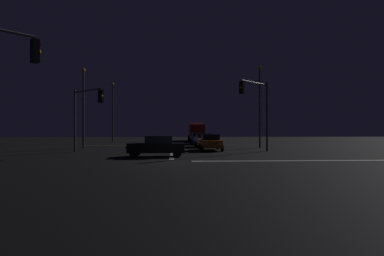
{
  "coord_description": "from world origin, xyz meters",
  "views": [
    {
      "loc": [
        0.23,
        -20.72,
        2.1
      ],
      "look_at": [
        1.95,
        11.94,
        2.16
      ],
      "focal_mm": 30.23,
      "sensor_mm": 36.0,
      "label": 1
    }
  ],
  "objects_px": {
    "streetlamp_right_near": "(260,100)",
    "box_truck": "(196,131)",
    "sedan_orange": "(210,142)",
    "streetlamp_left_far": "(113,108)",
    "traffic_signal_nw": "(86,107)",
    "sedan_black_crossing": "(157,146)",
    "traffic_signal_ne": "(257,102)",
    "sedan_blue": "(198,138)",
    "streetlamp_left_near": "(83,102)",
    "sedan_green": "(196,137)",
    "sedan_white": "(204,140)"
  },
  "relations": [
    {
      "from": "traffic_signal_nw",
      "to": "streetlamp_left_far",
      "type": "distance_m",
      "value": 22.67
    },
    {
      "from": "sedan_blue",
      "to": "traffic_signal_ne",
      "type": "distance_m",
      "value": 15.86
    },
    {
      "from": "traffic_signal_ne",
      "to": "traffic_signal_nw",
      "type": "bearing_deg",
      "value": -179.72
    },
    {
      "from": "streetlamp_left_near",
      "to": "sedan_white",
      "type": "bearing_deg",
      "value": 9.16
    },
    {
      "from": "sedan_green",
      "to": "sedan_black_crossing",
      "type": "bearing_deg",
      "value": -100.56
    },
    {
      "from": "sedan_white",
      "to": "traffic_signal_ne",
      "type": "xyz_separation_m",
      "value": [
        3.93,
        -8.56,
        3.63
      ]
    },
    {
      "from": "streetlamp_left_far",
      "to": "sedan_orange",
      "type": "bearing_deg",
      "value": -56.41
    },
    {
      "from": "traffic_signal_ne",
      "to": "streetlamp_left_far",
      "type": "bearing_deg",
      "value": 127.01
    },
    {
      "from": "sedan_green",
      "to": "streetlamp_left_near",
      "type": "distance_m",
      "value": 19.56
    },
    {
      "from": "sedan_green",
      "to": "sedan_blue",
      "type": "bearing_deg",
      "value": -90.66
    },
    {
      "from": "box_truck",
      "to": "traffic_signal_nw",
      "type": "relative_size",
      "value": 1.46
    },
    {
      "from": "sedan_white",
      "to": "traffic_signal_nw",
      "type": "xyz_separation_m",
      "value": [
        -10.97,
        -8.63,
        3.12
      ]
    },
    {
      "from": "box_truck",
      "to": "streetlamp_right_near",
      "type": "bearing_deg",
      "value": -75.13
    },
    {
      "from": "streetlamp_left_far",
      "to": "box_truck",
      "type": "bearing_deg",
      "value": 20.62
    },
    {
      "from": "sedan_blue",
      "to": "box_truck",
      "type": "bearing_deg",
      "value": 87.76
    },
    {
      "from": "sedan_black_crossing",
      "to": "traffic_signal_nw",
      "type": "relative_size",
      "value": 0.77
    },
    {
      "from": "sedan_black_crossing",
      "to": "streetlamp_left_far",
      "type": "relative_size",
      "value": 0.47
    },
    {
      "from": "sedan_green",
      "to": "traffic_signal_nw",
      "type": "height_order",
      "value": "traffic_signal_nw"
    },
    {
      "from": "streetlamp_right_near",
      "to": "sedan_black_crossing",
      "type": "bearing_deg",
      "value": -135.56
    },
    {
      "from": "sedan_orange",
      "to": "streetlamp_right_near",
      "type": "height_order",
      "value": "streetlamp_right_near"
    },
    {
      "from": "sedan_orange",
      "to": "streetlamp_right_near",
      "type": "relative_size",
      "value": 0.48
    },
    {
      "from": "streetlamp_left_far",
      "to": "traffic_signal_nw",
      "type": "bearing_deg",
      "value": -84.85
    },
    {
      "from": "traffic_signal_ne",
      "to": "streetlamp_left_near",
      "type": "height_order",
      "value": "streetlamp_left_near"
    },
    {
      "from": "sedan_orange",
      "to": "sedan_white",
      "type": "distance_m",
      "value": 5.8
    },
    {
      "from": "sedan_black_crossing",
      "to": "traffic_signal_ne",
      "type": "relative_size",
      "value": 0.67
    },
    {
      "from": "streetlamp_left_near",
      "to": "sedan_green",
      "type": "bearing_deg",
      "value": 47.63
    },
    {
      "from": "traffic_signal_nw",
      "to": "streetlamp_left_far",
      "type": "relative_size",
      "value": 0.61
    },
    {
      "from": "sedan_black_crossing",
      "to": "traffic_signal_ne",
      "type": "distance_m",
      "value": 10.13
    },
    {
      "from": "streetlamp_right_near",
      "to": "box_truck",
      "type": "bearing_deg",
      "value": 104.87
    },
    {
      "from": "sedan_blue",
      "to": "traffic_signal_ne",
      "type": "height_order",
      "value": "traffic_signal_ne"
    },
    {
      "from": "sedan_orange",
      "to": "traffic_signal_nw",
      "type": "relative_size",
      "value": 0.77
    },
    {
      "from": "sedan_white",
      "to": "traffic_signal_nw",
      "type": "bearing_deg",
      "value": -141.81
    },
    {
      "from": "sedan_blue",
      "to": "traffic_signal_ne",
      "type": "xyz_separation_m",
      "value": [
        4.11,
        -14.88,
        3.63
      ]
    },
    {
      "from": "sedan_orange",
      "to": "box_truck",
      "type": "xyz_separation_m",
      "value": [
        0.22,
        24.71,
        0.91
      ]
    },
    {
      "from": "sedan_white",
      "to": "sedan_black_crossing",
      "type": "xyz_separation_m",
      "value": [
        -4.69,
        -12.47,
        0.0
      ]
    },
    {
      "from": "sedan_blue",
      "to": "sedan_black_crossing",
      "type": "bearing_deg",
      "value": -103.47
    },
    {
      "from": "sedan_black_crossing",
      "to": "streetlamp_left_far",
      "type": "bearing_deg",
      "value": 107.5
    },
    {
      "from": "sedan_black_crossing",
      "to": "sedan_white",
      "type": "bearing_deg",
      "value": 69.4
    },
    {
      "from": "sedan_blue",
      "to": "sedan_orange",
      "type": "bearing_deg",
      "value": -88.73
    },
    {
      "from": "traffic_signal_nw",
      "to": "streetlamp_left_far",
      "type": "bearing_deg",
      "value": 95.15
    },
    {
      "from": "sedan_orange",
      "to": "traffic_signal_nw",
      "type": "height_order",
      "value": "traffic_signal_nw"
    },
    {
      "from": "traffic_signal_nw",
      "to": "streetlamp_right_near",
      "type": "relative_size",
      "value": 0.63
    },
    {
      "from": "sedan_orange",
      "to": "traffic_signal_ne",
      "type": "xyz_separation_m",
      "value": [
        3.84,
        -2.76,
        3.63
      ]
    },
    {
      "from": "sedan_orange",
      "to": "sedan_green",
      "type": "bearing_deg",
      "value": 90.65
    },
    {
      "from": "sedan_white",
      "to": "sedan_orange",
      "type": "bearing_deg",
      "value": -89.17
    },
    {
      "from": "sedan_orange",
      "to": "streetlamp_left_far",
      "type": "xyz_separation_m",
      "value": [
        -13.09,
        19.7,
        4.51
      ]
    },
    {
      "from": "box_truck",
      "to": "sedan_green",
      "type": "bearing_deg",
      "value": -93.55
    },
    {
      "from": "sedan_green",
      "to": "streetlamp_left_far",
      "type": "distance_m",
      "value": 13.78
    },
    {
      "from": "sedan_orange",
      "to": "streetlamp_left_far",
      "type": "relative_size",
      "value": 0.47
    },
    {
      "from": "traffic_signal_ne",
      "to": "streetlamp_left_near",
      "type": "xyz_separation_m",
      "value": [
        -16.93,
        6.46,
        0.49
      ]
    }
  ]
}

